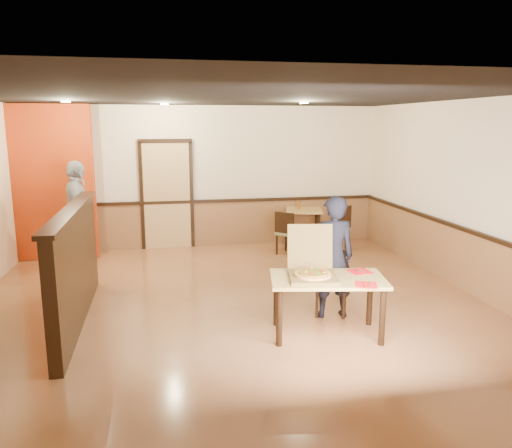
{
  "coord_description": "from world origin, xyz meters",
  "views": [
    {
      "loc": [
        -0.94,
        -6.46,
        2.44
      ],
      "look_at": [
        0.32,
        0.0,
        1.12
      ],
      "focal_mm": 35.0,
      "sensor_mm": 36.0,
      "label": 1
    }
  ],
  "objects_px": {
    "side_table": "(304,218)",
    "passerby": "(78,215)",
    "diner_chair": "(331,279)",
    "diner": "(332,257)",
    "side_chair_right": "(337,227)",
    "main_table": "(327,286)",
    "side_chair_left": "(288,231)",
    "pizza_box": "(312,271)",
    "condiment": "(299,205)"
  },
  "relations": [
    {
      "from": "main_table",
      "to": "side_chair_left",
      "type": "height_order",
      "value": "side_chair_left"
    },
    {
      "from": "main_table",
      "to": "diner_chair",
      "type": "relative_size",
      "value": 1.73
    },
    {
      "from": "diner_chair",
      "to": "passerby",
      "type": "relative_size",
      "value": 0.45
    },
    {
      "from": "side_table",
      "to": "pizza_box",
      "type": "xyz_separation_m",
      "value": [
        -1.15,
        -4.2,
        0.19
      ]
    },
    {
      "from": "main_table",
      "to": "passerby",
      "type": "xyz_separation_m",
      "value": [
        -3.25,
        3.54,
        0.33
      ]
    },
    {
      "from": "side_table",
      "to": "passerby",
      "type": "bearing_deg",
      "value": -170.5
    },
    {
      "from": "side_chair_left",
      "to": "diner",
      "type": "relative_size",
      "value": 0.53
    },
    {
      "from": "side_chair_left",
      "to": "side_table",
      "type": "height_order",
      "value": "side_chair_left"
    },
    {
      "from": "main_table",
      "to": "side_table",
      "type": "relative_size",
      "value": 1.65
    },
    {
      "from": "side_table",
      "to": "main_table",
      "type": "bearing_deg",
      "value": -102.88
    },
    {
      "from": "main_table",
      "to": "side_table",
      "type": "xyz_separation_m",
      "value": [
        0.97,
        4.25,
        -0.01
      ]
    },
    {
      "from": "side_chair_right",
      "to": "pizza_box",
      "type": "distance_m",
      "value": 3.96
    },
    {
      "from": "pizza_box",
      "to": "condiment",
      "type": "bearing_deg",
      "value": 86.35
    },
    {
      "from": "pizza_box",
      "to": "condiment",
      "type": "xyz_separation_m",
      "value": [
        1.05,
        4.25,
        0.07
      ]
    },
    {
      "from": "passerby",
      "to": "condiment",
      "type": "bearing_deg",
      "value": -91.28
    },
    {
      "from": "side_chair_right",
      "to": "passerby",
      "type": "xyz_separation_m",
      "value": [
        -4.7,
        -0.1,
        0.42
      ]
    },
    {
      "from": "diner",
      "to": "condiment",
      "type": "distance_m",
      "value": 3.8
    },
    {
      "from": "condiment",
      "to": "side_chair_left",
      "type": "bearing_deg",
      "value": -121.72
    },
    {
      "from": "diner_chair",
      "to": "side_chair_left",
      "type": "bearing_deg",
      "value": 104.79
    },
    {
      "from": "main_table",
      "to": "diner_chair",
      "type": "distance_m",
      "value": 0.76
    },
    {
      "from": "side_chair_right",
      "to": "side_table",
      "type": "height_order",
      "value": "side_chair_right"
    },
    {
      "from": "side_table",
      "to": "condiment",
      "type": "xyz_separation_m",
      "value": [
        -0.1,
        0.05,
        0.26
      ]
    },
    {
      "from": "side_chair_right",
      "to": "main_table",
      "type": "bearing_deg",
      "value": 38.66
    },
    {
      "from": "passerby",
      "to": "pizza_box",
      "type": "bearing_deg",
      "value": -150.32
    },
    {
      "from": "side_chair_left",
      "to": "diner",
      "type": "height_order",
      "value": "diner"
    },
    {
      "from": "main_table",
      "to": "condiment",
      "type": "height_order",
      "value": "condiment"
    },
    {
      "from": "diner_chair",
      "to": "side_chair_left",
      "type": "distance_m",
      "value": 2.97
    },
    {
      "from": "side_chair_left",
      "to": "diner",
      "type": "xyz_separation_m",
      "value": [
        -0.23,
        -3.1,
        0.33
      ]
    },
    {
      "from": "side_chair_left",
      "to": "condiment",
      "type": "height_order",
      "value": "condiment"
    },
    {
      "from": "diner",
      "to": "passerby",
      "type": "height_order",
      "value": "passerby"
    },
    {
      "from": "side_chair_right",
      "to": "passerby",
      "type": "distance_m",
      "value": 4.72
    },
    {
      "from": "main_table",
      "to": "side_chair_left",
      "type": "relative_size",
      "value": 1.7
    },
    {
      "from": "main_table",
      "to": "side_chair_right",
      "type": "xyz_separation_m",
      "value": [
        1.45,
        3.64,
        -0.09
      ]
    },
    {
      "from": "condiment",
      "to": "side_table",
      "type": "bearing_deg",
      "value": -25.65
    },
    {
      "from": "diner_chair",
      "to": "side_chair_right",
      "type": "bearing_deg",
      "value": 86.88
    },
    {
      "from": "main_table",
      "to": "pizza_box",
      "type": "height_order",
      "value": "pizza_box"
    },
    {
      "from": "passerby",
      "to": "pizza_box",
      "type": "distance_m",
      "value": 4.66
    },
    {
      "from": "side_chair_right",
      "to": "side_chair_left",
      "type": "bearing_deg",
      "value": -30.43
    },
    {
      "from": "side_chair_left",
      "to": "pizza_box",
      "type": "xyz_separation_m",
      "value": [
        -0.65,
        -3.61,
        0.32
      ]
    },
    {
      "from": "pizza_box",
      "to": "main_table",
      "type": "bearing_deg",
      "value": -2.67
    },
    {
      "from": "passerby",
      "to": "diner_chair",
      "type": "bearing_deg",
      "value": -140.55
    },
    {
      "from": "side_chair_right",
      "to": "pizza_box",
      "type": "relative_size",
      "value": 1.28
    },
    {
      "from": "diner_chair",
      "to": "pizza_box",
      "type": "relative_size",
      "value": 1.14
    },
    {
      "from": "side_chair_left",
      "to": "passerby",
      "type": "distance_m",
      "value": 3.76
    },
    {
      "from": "side_chair_right",
      "to": "diner_chair",
      "type": "bearing_deg",
      "value": 38.83
    },
    {
      "from": "diner_chair",
      "to": "diner",
      "type": "height_order",
      "value": "diner"
    },
    {
      "from": "diner",
      "to": "passerby",
      "type": "bearing_deg",
      "value": -38.16
    },
    {
      "from": "condiment",
      "to": "side_chair_right",
      "type": "bearing_deg",
      "value": -48.48
    },
    {
      "from": "passerby",
      "to": "condiment",
      "type": "height_order",
      "value": "passerby"
    },
    {
      "from": "pizza_box",
      "to": "diner_chair",
      "type": "bearing_deg",
      "value": 64.73
    }
  ]
}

